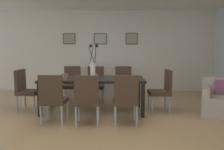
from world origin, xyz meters
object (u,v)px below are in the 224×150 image
(framed_picture_left, at_px, (69,39))
(framed_picture_right, at_px, (132,39))
(dining_chair_far_right, at_px, (95,83))
(bowl_far_right, at_px, (94,75))
(dining_chair_mid_left, at_px, (126,97))
(bowl_near_left, at_px, (60,78))
(dining_chair_head_east, at_px, (163,89))
(sofa, at_px, (99,85))
(centerpiece_vase, at_px, (93,65))
(dining_chair_near_right, at_px, (72,82))
(dining_chair_far_left, at_px, (87,97))
(dining_chair_mid_right, at_px, (123,82))
(dining_chair_head_west, at_px, (26,88))
(dining_table, at_px, (93,81))
(bowl_near_right, at_px, (65,75))
(framed_picture_center, at_px, (100,39))
(dining_chair_near_left, at_px, (53,97))
(armchair, at_px, (222,101))
(bowl_far_left, at_px, (92,78))

(framed_picture_left, bearing_deg, framed_picture_right, -0.00)
(dining_chair_far_right, height_order, bowl_far_right, dining_chair_far_right)
(dining_chair_mid_left, height_order, bowl_far_right, dining_chair_mid_left)
(bowl_near_left, distance_m, framed_picture_left, 2.86)
(dining_chair_head_east, relative_size, sofa, 0.47)
(centerpiece_vase, xyz_separation_m, sofa, (-0.01, 1.90, -0.74))
(framed_picture_right, bearing_deg, dining_chair_near_right, -136.27)
(dining_chair_far_left, bearing_deg, dining_chair_near_right, 109.31)
(dining_chair_mid_right, relative_size, dining_chair_head_west, 1.00)
(dining_chair_head_west, bearing_deg, dining_chair_near_right, 45.98)
(sofa, bearing_deg, centerpiece_vase, -89.78)
(dining_table, xyz_separation_m, dining_chair_mid_right, (0.69, 0.91, -0.16))
(bowl_near_left, height_order, bowl_near_right, same)
(dining_chair_mid_left, distance_m, bowl_near_left, 1.51)
(dining_chair_near_right, xyz_separation_m, framed_picture_center, (0.64, 1.58, 1.18))
(bowl_far_right, bearing_deg, dining_chair_far_right, 92.17)
(dining_chair_near_left, bearing_deg, armchair, 11.29)
(sofa, bearing_deg, framed_picture_right, 29.51)
(dining_chair_near_left, bearing_deg, bowl_near_right, 90.94)
(bowl_far_left, bearing_deg, sofa, 90.17)
(dining_chair_near_right, relative_size, framed_picture_center, 2.19)
(dining_chair_near_right, xyz_separation_m, dining_chair_far_left, (0.63, -1.80, 0.00))
(armchair, xyz_separation_m, framed_picture_center, (-2.73, 2.67, 1.41))
(armchair, height_order, framed_picture_left, framed_picture_left)
(dining_chair_far_right, height_order, dining_chair_head_west, same)
(dining_chair_head_west, bearing_deg, framed_picture_center, 58.73)
(dining_chair_near_left, height_order, bowl_near_left, dining_chair_near_left)
(dining_chair_mid_left, bearing_deg, dining_chair_far_right, 112.13)
(dining_table, xyz_separation_m, centerpiece_vase, (0.00, 0.00, 0.35))
(dining_chair_head_west, distance_m, dining_chair_head_east, 3.02)
(dining_chair_head_west, xyz_separation_m, centerpiece_vase, (1.49, -0.02, 0.51))
(bowl_near_left, xyz_separation_m, framed_picture_right, (1.67, 2.69, 0.91))
(framed_picture_center, xyz_separation_m, framed_picture_right, (1.01, 0.00, -0.00))
(centerpiece_vase, xyz_separation_m, bowl_near_right, (-0.66, 0.21, -0.24))
(dining_chair_mid_left, distance_m, framed_picture_right, 3.56)
(dining_table, bearing_deg, centerpiece_vase, 55.35)
(dining_chair_head_east, distance_m, framed_picture_right, 2.77)
(framed_picture_center, bearing_deg, dining_chair_far_right, -90.86)
(bowl_near_right, relative_size, framed_picture_left, 0.43)
(dining_table, bearing_deg, sofa, 90.19)
(dining_chair_mid_left, xyz_separation_m, bowl_far_right, (-0.68, 1.08, 0.27))
(bowl_far_right, relative_size, sofa, 0.09)
(framed_picture_right, bearing_deg, sofa, -150.49)
(dining_chair_head_west, distance_m, bowl_near_left, 0.91)
(bowl_far_right, bearing_deg, framed_picture_right, 66.01)
(dining_chair_near_right, distance_m, bowl_far_left, 1.31)
(centerpiece_vase, relative_size, framed_picture_left, 1.85)
(dining_chair_mid_left, xyz_separation_m, framed_picture_center, (-0.68, 3.35, 1.18))
(dining_chair_head_west, xyz_separation_m, bowl_near_left, (0.83, -0.23, 0.27))
(dining_chair_far_right, bearing_deg, bowl_far_left, -88.70)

